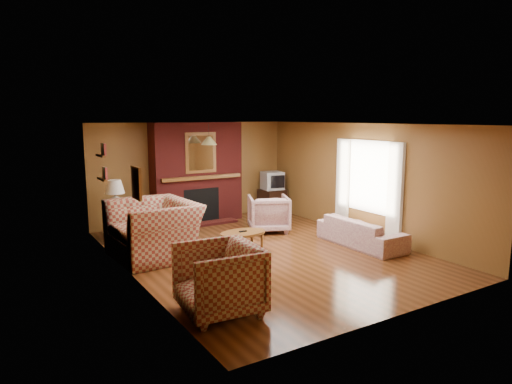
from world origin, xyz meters
TOP-DOWN VIEW (x-y plane):
  - floor at (0.00, 0.00)m, footprint 6.50×6.50m
  - ceiling at (0.00, 0.00)m, footprint 6.50×6.50m
  - wall_back at (0.00, 3.25)m, footprint 6.50×0.00m
  - wall_front at (0.00, -3.25)m, footprint 6.50×0.00m
  - wall_left at (-2.50, 0.00)m, footprint 0.00×6.50m
  - wall_right at (2.50, 0.00)m, footprint 0.00×6.50m
  - fireplace at (0.00, 2.98)m, footprint 2.20×0.82m
  - window_right at (2.45, -0.20)m, footprint 0.10×1.85m
  - bookshelf at (-2.44, 1.90)m, footprint 0.09×0.55m
  - botanical_print at (-2.47, -0.30)m, footprint 0.05×0.40m
  - pendant_light at (0.00, 2.30)m, footprint 0.36×0.36m
  - plaid_loveseat at (-1.85, 0.83)m, footprint 1.47×1.66m
  - plaid_armchair at (-1.95, -1.97)m, footprint 1.10×1.07m
  - floral_sofa at (1.90, -0.62)m, footprint 0.75×1.89m
  - floral_armchair at (0.97, 1.32)m, footprint 1.14×1.15m
  - coffee_table at (-0.34, 0.20)m, footprint 0.91×0.56m
  - side_table at (-2.10, 2.45)m, footprint 0.48×0.48m
  - table_lamp at (-2.10, 2.45)m, footprint 0.40×0.40m
  - tv_stand at (2.05, 2.80)m, footprint 0.64×0.59m
  - crt_tv at (2.05, 2.79)m, footprint 0.57×0.57m

SIDE VIEW (x-z plane):
  - floor at x=0.00m, z-range 0.00..0.00m
  - floral_sofa at x=1.90m, z-range 0.00..0.55m
  - side_table at x=-2.10m, z-range 0.00..0.58m
  - tv_stand at x=2.05m, z-range 0.00..0.66m
  - coffee_table at x=-0.34m, z-range 0.14..0.56m
  - floral_armchair at x=0.97m, z-range 0.00..0.80m
  - plaid_armchair at x=-1.95m, z-range 0.00..0.92m
  - plaid_loveseat at x=-1.85m, z-range 0.00..1.02m
  - crt_tv at x=2.05m, z-range 0.66..1.12m
  - table_lamp at x=-2.10m, z-range 0.62..1.28m
  - window_right at x=2.45m, z-range 0.13..2.13m
  - fireplace at x=0.00m, z-range -0.02..2.38m
  - wall_back at x=0.00m, z-range -2.05..4.45m
  - wall_front at x=0.00m, z-range -2.05..4.45m
  - wall_left at x=-2.50m, z-range -2.05..4.45m
  - wall_right at x=2.50m, z-range -2.05..4.45m
  - botanical_print at x=-2.47m, z-range 1.30..1.80m
  - bookshelf at x=-2.44m, z-range 1.31..2.02m
  - pendant_light at x=0.00m, z-range 1.76..2.24m
  - ceiling at x=0.00m, z-range 2.40..2.40m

